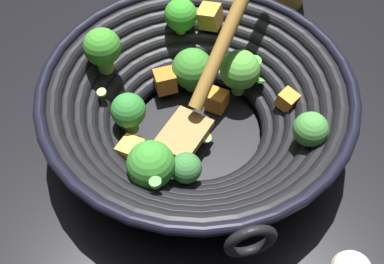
# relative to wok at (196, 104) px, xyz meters

# --- Properties ---
(ground_plane) EXTENTS (4.00, 4.00, 0.00)m
(ground_plane) POSITION_rel_wok_xyz_m (0.00, 0.00, -0.06)
(ground_plane) COLOR black
(wok) EXTENTS (0.39, 0.39, 0.21)m
(wok) POSITION_rel_wok_xyz_m (0.00, 0.00, 0.00)
(wok) COLOR black
(wok) RESTS_ON ground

